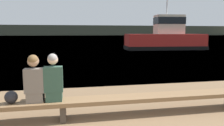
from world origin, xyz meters
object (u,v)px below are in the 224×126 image
at_px(person_left, 34,81).
at_px(shopping_bag, 11,97).
at_px(tugboat_red, 166,39).
at_px(bench_main, 63,103).
at_px(person_right, 54,80).

relative_size(person_left, shopping_bag, 3.84).
bearing_deg(shopping_bag, person_left, 0.20).
distance_m(shopping_bag, tugboat_red, 21.75).
bearing_deg(tugboat_red, shopping_bag, 151.11).
distance_m(bench_main, person_left, 0.76).
height_order(person_left, tugboat_red, tugboat_red).
bearing_deg(bench_main, tugboat_red, 59.51).
bearing_deg(shopping_bag, bench_main, -0.36).
bearing_deg(person_right, shopping_bag, -179.85).
xyz_separation_m(bench_main, person_left, (-0.56, 0.01, 0.52)).
relative_size(bench_main, shopping_bag, 34.46).
height_order(person_left, person_right, person_right).
xyz_separation_m(bench_main, tugboat_red, (10.76, 18.27, 0.83)).
relative_size(bench_main, person_right, 8.82).
height_order(person_right, tugboat_red, tugboat_red).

